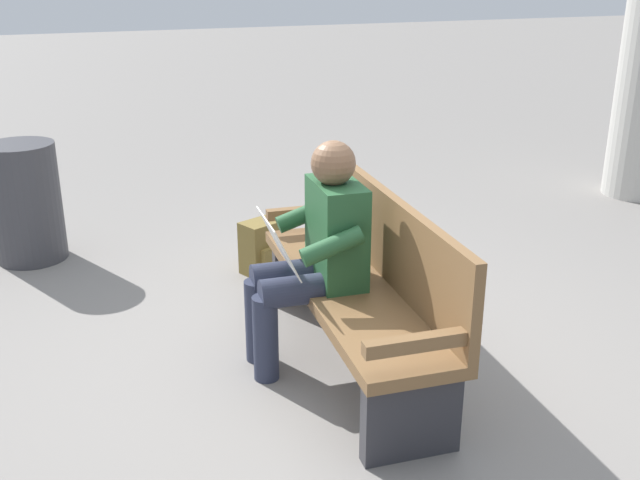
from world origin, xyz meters
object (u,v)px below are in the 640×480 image
(bench_near, at_px, (364,282))
(backpack, at_px, (266,247))
(person_seated, at_px, (315,250))
(trash_bin, at_px, (26,202))

(bench_near, relative_size, backpack, 5.02)
(bench_near, distance_m, person_seated, 0.30)
(person_seated, distance_m, backpack, 1.33)
(person_seated, height_order, backpack, person_seated)
(person_seated, relative_size, trash_bin, 1.42)
(bench_near, xyz_separation_m, backpack, (1.35, 0.12, -0.28))
(backpack, height_order, trash_bin, trash_bin)
(bench_near, relative_size, trash_bin, 2.21)
(bench_near, height_order, trash_bin, bench_near)
(bench_near, bearing_deg, person_seated, 69.13)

